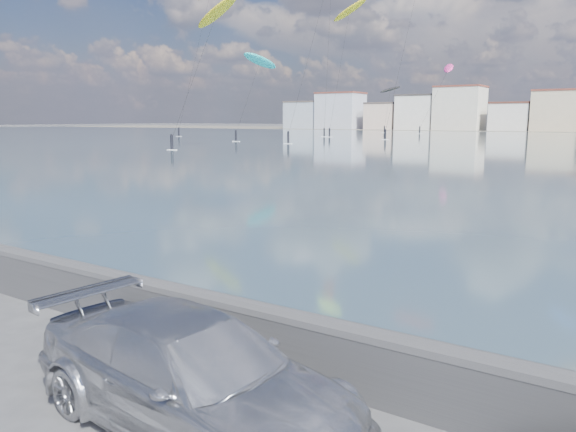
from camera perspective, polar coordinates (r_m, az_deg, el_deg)
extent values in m
plane|color=#333335|center=(8.37, -22.59, -18.41)|extent=(700.00, 700.00, 0.00)
cube|color=#28282B|center=(9.76, -9.32, -10.71)|extent=(400.00, 0.35, 0.90)
cylinder|color=#28282B|center=(9.62, -9.39, -8.20)|extent=(400.00, 0.36, 0.36)
cube|color=#9EA8B7|center=(223.77, 1.79, 10.15)|extent=(14.00, 11.00, 10.00)
cube|color=#4C423D|center=(223.86, 1.80, 11.50)|extent=(14.28, 11.22, 0.60)
cube|color=#B2B7C6|center=(215.99, 5.35, 10.52)|extent=(16.00, 12.00, 13.00)
cube|color=brown|center=(216.18, 5.37, 12.32)|extent=(16.32, 12.24, 0.60)
cube|color=beige|center=(208.21, 9.64, 9.90)|extent=(11.00, 10.00, 9.00)
cube|color=#4C423D|center=(208.28, 9.68, 11.22)|extent=(11.22, 10.20, 0.60)
cube|color=white|center=(203.24, 13.05, 10.14)|extent=(13.00, 11.00, 11.50)
cube|color=#383330|center=(203.39, 13.11, 11.85)|extent=(13.26, 11.22, 0.60)
cube|color=beige|center=(198.56, 17.04, 10.34)|extent=(15.00, 12.00, 14.00)
cube|color=brown|center=(198.81, 17.14, 12.44)|extent=(15.30, 12.24, 0.60)
cube|color=white|center=(194.38, 21.71, 9.29)|extent=(12.00, 10.00, 8.50)
cube|color=#562D23|center=(194.44, 21.80, 10.63)|extent=(12.24, 10.20, 0.60)
cube|color=beige|center=(191.98, 25.73, 9.54)|extent=(14.00, 11.00, 12.00)
cube|color=brown|center=(192.15, 25.87, 11.41)|extent=(14.28, 11.22, 0.60)
imported|color=#BABBC1|center=(7.35, -9.61, -15.61)|extent=(5.12, 2.49, 1.43)
ellipsoid|color=yellow|center=(75.87, -7.20, 19.88)|extent=(8.31, 3.90, 4.03)
cube|color=white|center=(71.75, -11.70, 6.61)|extent=(1.40, 0.42, 0.08)
cylinder|color=black|center=(71.71, -11.73, 7.33)|extent=(0.36, 0.36, 1.70)
sphere|color=black|center=(71.68, -11.75, 8.05)|extent=(0.28, 0.28, 0.28)
cylinder|color=black|center=(73.30, -9.47, 13.93)|extent=(2.42, 6.41, 15.87)
cube|color=white|center=(106.69, 9.84, 7.67)|extent=(1.40, 0.42, 0.08)
cylinder|color=black|center=(106.66, 9.85, 8.15)|extent=(0.36, 0.36, 1.70)
sphere|color=black|center=(106.64, 9.87, 8.64)|extent=(0.28, 0.28, 0.28)
cylinder|color=black|center=(111.39, 12.02, 17.63)|extent=(3.44, 9.49, 36.05)
ellipsoid|color=black|center=(167.56, 10.36, 12.53)|extent=(5.18, 8.42, 2.97)
cube|color=white|center=(159.27, 9.76, 8.35)|extent=(1.40, 0.42, 0.08)
cylinder|color=black|center=(159.25, 9.76, 8.67)|extent=(0.36, 0.36, 1.70)
sphere|color=black|center=(159.23, 9.77, 9.00)|extent=(0.28, 0.28, 0.28)
cylinder|color=black|center=(163.31, 10.07, 10.71)|extent=(2.09, 8.01, 10.84)
ellipsoid|color=#19BFBF|center=(104.99, -2.84, 15.47)|extent=(3.58, 8.08, 3.62)
cube|color=white|center=(97.27, -5.30, 7.57)|extent=(1.40, 0.42, 0.08)
cylinder|color=black|center=(97.24, -5.31, 8.10)|extent=(0.36, 0.36, 1.70)
sphere|color=black|center=(97.22, -5.32, 8.63)|extent=(0.28, 0.28, 0.28)
cylinder|color=black|center=(100.89, -4.05, 12.03)|extent=(0.99, 8.49, 12.86)
cube|color=white|center=(126.97, -11.02, 7.96)|extent=(1.40, 0.42, 0.08)
cylinder|color=black|center=(126.95, -11.04, 8.37)|extent=(0.36, 0.36, 1.70)
sphere|color=black|center=(126.93, -11.05, 8.77)|extent=(0.28, 0.28, 0.28)
cylinder|color=black|center=(133.93, -9.36, 15.68)|extent=(2.61, 14.98, 32.89)
cube|color=white|center=(122.17, 3.69, 8.05)|extent=(1.40, 0.42, 0.08)
cylinder|color=black|center=(122.14, 3.70, 8.48)|extent=(0.36, 0.36, 1.70)
sphere|color=black|center=(122.13, 3.70, 8.90)|extent=(0.28, 0.28, 0.28)
cylinder|color=black|center=(128.32, 4.13, 16.89)|extent=(4.04, 9.83, 36.64)
cube|color=white|center=(87.78, 0.02, 7.37)|extent=(1.40, 0.42, 0.08)
cylinder|color=black|center=(87.75, 0.02, 7.96)|extent=(0.36, 0.36, 1.70)
sphere|color=black|center=(87.72, 0.02, 8.55)|extent=(0.28, 0.28, 0.28)
cylinder|color=black|center=(93.47, 2.44, 17.09)|extent=(0.82, 12.45, 28.70)
ellipsoid|color=#E5338C|center=(158.40, 16.00, 14.24)|extent=(5.19, 9.15, 4.26)
cube|color=white|center=(149.61, 13.21, 8.14)|extent=(1.40, 0.42, 0.08)
cylinder|color=black|center=(149.59, 13.23, 8.49)|extent=(0.36, 0.36, 1.70)
sphere|color=black|center=(149.58, 13.24, 8.83)|extent=(0.28, 0.28, 0.28)
cylinder|color=black|center=(153.76, 14.64, 11.52)|extent=(3.55, 10.05, 15.70)
ellipsoid|color=yellow|center=(135.37, 6.28, 20.05)|extent=(9.26, 3.76, 4.86)
cube|color=white|center=(120.50, 4.23, 8.02)|extent=(1.40, 0.42, 0.08)
cylinder|color=black|center=(120.47, 4.23, 8.45)|extent=(0.36, 0.36, 1.70)
sphere|color=black|center=(120.46, 4.24, 8.88)|extent=(0.28, 0.28, 0.28)
cylinder|color=black|center=(127.27, 5.29, 14.67)|extent=(2.63, 13.17, 26.65)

